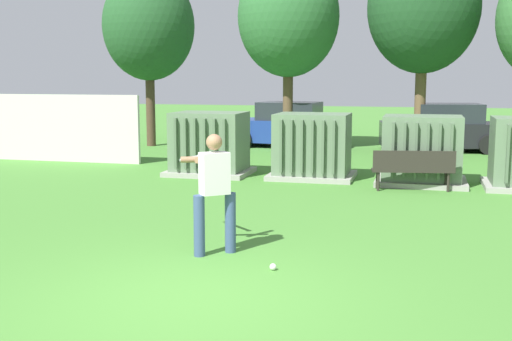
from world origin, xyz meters
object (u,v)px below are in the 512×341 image
(parked_car_leftmost, at_px, (286,126))
(sports_ball, at_px, (273,267))
(parked_car_left_of_center, at_px, (445,129))
(transformer_mid_east, at_px, (422,151))
(transformer_west, at_px, (210,144))
(batter, at_px, (213,187))
(transformer_mid_west, at_px, (312,147))
(park_bench, at_px, (413,167))

(parked_car_leftmost, bearing_deg, sports_ball, -78.78)
(parked_car_left_of_center, bearing_deg, transformer_mid_east, -95.75)
(transformer_west, xyz_separation_m, sports_ball, (3.50, -7.80, -0.74))
(transformer_west, xyz_separation_m, batter, (2.48, -7.20, 0.19))
(transformer_mid_west, xyz_separation_m, transformer_mid_east, (2.66, -0.24, 0.00))
(sports_ball, bearing_deg, transformer_west, 114.18)
(parked_car_left_of_center, bearing_deg, transformer_mid_west, -115.97)
(batter, xyz_separation_m, parked_car_leftmost, (-1.91, 14.17, -0.22))
(transformer_mid_west, relative_size, park_bench, 1.14)
(transformer_west, height_order, transformer_mid_west, same)
(park_bench, relative_size, parked_car_leftmost, 0.42)
(transformer_mid_west, bearing_deg, park_bench, -27.16)
(transformer_west, height_order, parked_car_leftmost, same)
(transformer_mid_east, distance_m, sports_ball, 7.88)
(transformer_mid_east, xyz_separation_m, batter, (-2.87, -7.02, 0.19))
(transformer_west, distance_m, parked_car_leftmost, 7.00)
(transformer_west, relative_size, parked_car_left_of_center, 0.48)
(transformer_mid_west, height_order, parked_car_leftmost, same)
(park_bench, bearing_deg, batter, -114.29)
(transformer_mid_east, xyz_separation_m, sports_ball, (-1.85, -7.62, -0.74))
(park_bench, bearing_deg, transformer_west, 166.78)
(transformer_mid_east, height_order, sports_ball, transformer_mid_east)
(park_bench, bearing_deg, parked_car_leftmost, 119.35)
(park_bench, xyz_separation_m, sports_ball, (-1.68, -6.58, -0.49))
(transformer_mid_east, bearing_deg, park_bench, -99.42)
(transformer_west, bearing_deg, park_bench, -13.22)
(transformer_west, bearing_deg, transformer_mid_west, 1.28)
(transformer_mid_west, bearing_deg, transformer_west, -178.72)
(parked_car_left_of_center, bearing_deg, park_bench, -96.22)
(batter, bearing_deg, transformer_mid_west, 88.33)
(batter, distance_m, parked_car_leftmost, 14.30)
(batter, distance_m, parked_car_left_of_center, 14.66)
(transformer_mid_west, height_order, batter, batter)
(parked_car_leftmost, bearing_deg, parked_car_left_of_center, 0.33)
(sports_ball, distance_m, parked_car_left_of_center, 15.05)
(transformer_west, distance_m, transformer_mid_east, 5.35)
(park_bench, relative_size, batter, 1.06)
(sports_ball, bearing_deg, batter, 149.55)
(transformer_west, xyz_separation_m, parked_car_leftmost, (0.57, 6.98, -0.04))
(park_bench, height_order, batter, batter)
(transformer_mid_west, distance_m, sports_ball, 7.94)
(transformer_mid_west, relative_size, parked_car_left_of_center, 0.48)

